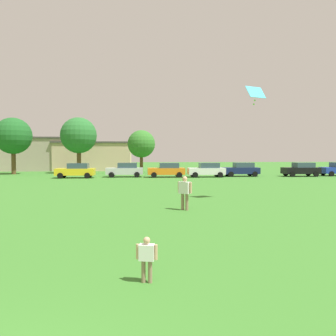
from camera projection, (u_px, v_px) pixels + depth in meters
The scene contains 15 objects.
ground_plane at pixel (118, 181), 32.26m from camera, with size 160.00×160.00×0.00m, color #387528.
child_kite_flyer at pixel (147, 255), 6.69m from camera, with size 0.45×0.24×0.96m.
adult_bystander at pixel (185, 190), 15.44m from camera, with size 0.62×0.57×1.62m.
kite at pixel (255, 93), 18.61m from camera, with size 1.23×0.86×1.10m.
parked_car_yellow_0 at pixel (76, 170), 36.69m from camera, with size 4.30×2.02×1.68m.
parked_car_silver_1 at pixel (125, 170), 38.22m from camera, with size 4.30×2.02×1.68m.
parked_car_orange_2 at pixel (167, 170), 37.96m from camera, with size 4.30×2.02×1.68m.
parked_car_white_3 at pixel (207, 170), 38.12m from camera, with size 4.30×2.02×1.68m.
parked_car_navy_4 at pixel (241, 169), 39.36m from camera, with size 4.30×2.02×1.68m.
parked_car_black_5 at pixel (301, 169), 39.37m from camera, with size 4.30×2.02×1.68m.
tree_far_left at pixel (13, 136), 43.34m from camera, with size 4.87×4.87×7.59m.
tree_center at pixel (79, 136), 45.76m from camera, with size 5.07×5.07×7.90m.
tree_far_right at pixel (141, 144), 46.75m from camera, with size 3.96×3.96×6.17m.
house_left at pixel (95, 156), 55.18m from camera, with size 12.69×8.43×4.73m.
house_right at pixel (41, 154), 54.37m from camera, with size 12.00×7.88×5.45m.
Camera 1 is at (2.10, -2.50, 2.65)m, focal length 34.67 mm.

